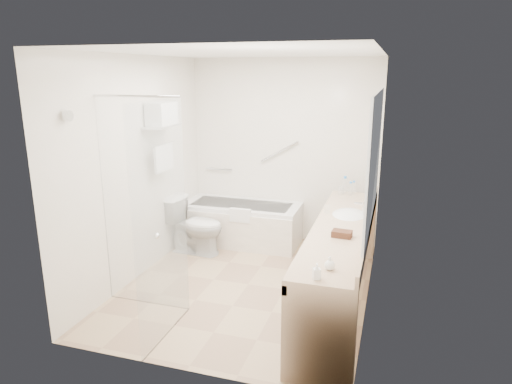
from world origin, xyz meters
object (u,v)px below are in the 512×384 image
(amenity_basket, at_px, (342,234))
(water_bottle_left, at_px, (354,188))
(vanity_counter, at_px, (341,246))
(toilet, at_px, (196,226))
(bathtub, at_px, (242,223))

(amenity_basket, xyz_separation_m, water_bottle_left, (-0.04, 1.56, 0.05))
(vanity_counter, distance_m, amenity_basket, 0.39)
(vanity_counter, distance_m, toilet, 2.17)
(water_bottle_left, bearing_deg, vanity_counter, -89.57)
(toilet, height_order, amenity_basket, amenity_basket)
(vanity_counter, xyz_separation_m, water_bottle_left, (-0.01, 1.25, 0.29))
(amenity_basket, bearing_deg, toilet, 149.97)
(toilet, bearing_deg, vanity_counter, -109.23)
(bathtub, height_order, amenity_basket, amenity_basket)
(amenity_basket, height_order, water_bottle_left, water_bottle_left)
(bathtub, height_order, vanity_counter, vanity_counter)
(bathtub, bearing_deg, amenity_basket, -47.49)
(vanity_counter, bearing_deg, bathtub, 137.65)
(toilet, bearing_deg, water_bottle_left, -74.43)
(bathtub, xyz_separation_m, vanity_counter, (1.52, -1.39, 0.36))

